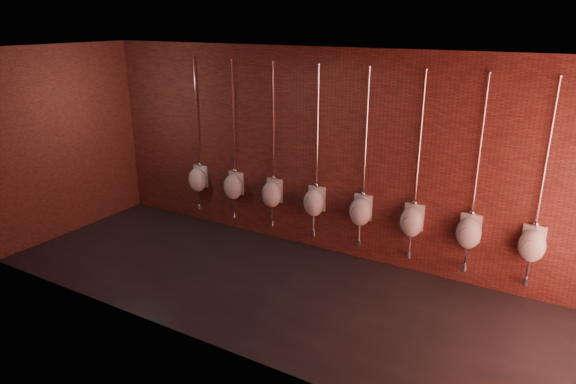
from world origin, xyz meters
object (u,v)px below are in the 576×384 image
(urinal_4, at_px, (361,210))
(urinal_7, at_px, (532,244))
(urinal_1, at_px, (233,186))
(urinal_5, at_px, (412,220))
(urinal_6, at_px, (469,232))
(urinal_2, at_px, (272,193))
(urinal_0, at_px, (198,179))
(urinal_3, at_px, (314,201))

(urinal_4, bearing_deg, urinal_7, 0.00)
(urinal_1, height_order, urinal_4, same)
(urinal_5, relative_size, urinal_6, 1.00)
(urinal_6, bearing_deg, urinal_2, 180.00)
(urinal_2, relative_size, urinal_6, 1.00)
(urinal_2, xyz_separation_m, urinal_5, (2.38, 0.00, 0.00))
(urinal_1, distance_m, urinal_6, 3.97)
(urinal_1, bearing_deg, urinal_6, 0.00)
(urinal_1, relative_size, urinal_5, 1.00)
(urinal_0, bearing_deg, urinal_7, 0.00)
(urinal_1, xyz_separation_m, urinal_6, (3.97, 0.00, 0.00))
(urinal_3, xyz_separation_m, urinal_4, (0.79, 0.00, 0.00))
(urinal_6, bearing_deg, urinal_0, 180.00)
(urinal_0, distance_m, urinal_2, 1.59)
(urinal_0, height_order, urinal_1, same)
(urinal_2, distance_m, urinal_4, 1.59)
(urinal_1, distance_m, urinal_7, 4.76)
(urinal_3, height_order, urinal_5, same)
(urinal_4, bearing_deg, urinal_0, 180.00)
(urinal_4, relative_size, urinal_5, 1.00)
(urinal_0, height_order, urinal_3, same)
(urinal_5, height_order, urinal_6, same)
(urinal_2, bearing_deg, urinal_6, 0.00)
(urinal_1, height_order, urinal_7, same)
(urinal_5, distance_m, urinal_7, 1.59)
(urinal_6, height_order, urinal_7, same)
(urinal_2, distance_m, urinal_7, 3.97)
(urinal_2, height_order, urinal_4, same)
(urinal_3, xyz_separation_m, urinal_7, (3.17, 0.00, 0.00))
(urinal_3, bearing_deg, urinal_1, 180.00)
(urinal_0, distance_m, urinal_7, 5.55)
(urinal_4, xyz_separation_m, urinal_7, (2.38, 0.00, 0.00))
(urinal_3, height_order, urinal_4, same)
(urinal_5, distance_m, urinal_6, 0.79)
(urinal_5, bearing_deg, urinal_1, 180.00)
(urinal_3, xyz_separation_m, urinal_5, (1.59, 0.00, 0.00))
(urinal_4, xyz_separation_m, urinal_5, (0.79, 0.00, 0.00))
(urinal_1, height_order, urinal_3, same)
(urinal_3, bearing_deg, urinal_7, 0.00)
(urinal_0, distance_m, urinal_1, 0.79)
(urinal_0, height_order, urinal_4, same)
(urinal_7, bearing_deg, urinal_0, 180.00)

